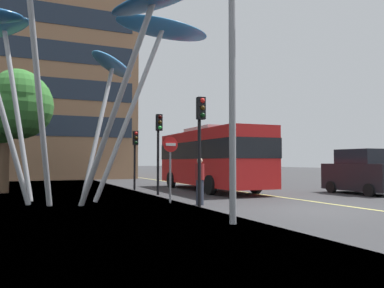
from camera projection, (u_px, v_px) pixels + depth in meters
ground at (298, 213)px, 12.82m from camera, size 120.00×240.00×0.10m
red_bus at (210, 156)px, 22.11m from camera, size 2.99×10.05×3.54m
leaf_sculpture at (74, 35)px, 15.49m from camera, size 10.92×11.30×8.55m
traffic_light_kerb_near at (200, 128)px, 14.12m from camera, size 0.28×0.42×3.94m
traffic_light_kerb_far at (159, 137)px, 19.11m from camera, size 0.28×0.42×3.92m
traffic_light_island_mid at (135, 147)px, 22.33m from camera, size 0.28×0.42×3.35m
car_parked_mid at (362, 173)px, 19.65m from camera, size 1.99×3.90×2.24m
street_lamp at (244, 46)px, 10.57m from camera, size 1.61×0.44×7.42m
tree_pavement_near at (4, 106)px, 20.50m from camera, size 5.15×4.56×6.36m
pedestrian at (200, 181)px, 14.69m from camera, size 0.34×0.34×1.76m
no_entry_sign at (170, 159)px, 15.41m from camera, size 0.60×0.12×2.59m
backdrop_building at (19, 49)px, 39.61m from camera, size 20.60×15.09×25.88m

